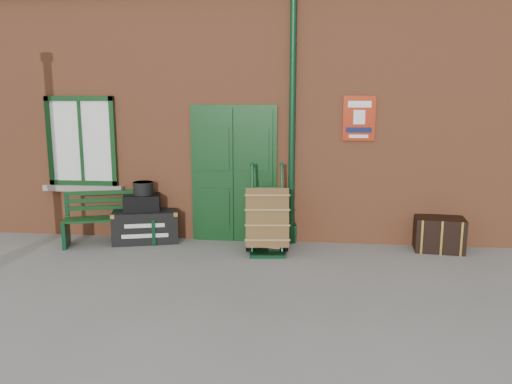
# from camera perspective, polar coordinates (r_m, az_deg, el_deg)

# --- Properties ---
(ground) EXTENTS (80.00, 80.00, 0.00)m
(ground) POSITION_cam_1_polar(r_m,az_deg,el_deg) (7.05, -1.91, -8.88)
(ground) COLOR gray
(ground) RESTS_ON ground
(station_building) EXTENTS (10.30, 4.30, 4.36)m
(station_building) POSITION_cam_1_polar(r_m,az_deg,el_deg) (10.12, 0.91, 9.51)
(station_building) COLOR #AA5B36
(station_building) RESTS_ON ground
(bench) EXTENTS (1.52, 0.84, 0.90)m
(bench) POSITION_cam_1_polar(r_m,az_deg,el_deg) (8.52, -16.31, -2.73)
(bench) COLOR #0E3413
(bench) RESTS_ON ground
(houdini_trunk) EXTENTS (1.18, 0.85, 0.53)m
(houdini_trunk) POSITION_cam_1_polar(r_m,az_deg,el_deg) (8.55, -12.48, -3.78)
(houdini_trunk) COLOR black
(houdini_trunk) RESTS_ON ground
(strongbox) EXTENTS (0.68, 0.57, 0.27)m
(strongbox) POSITION_cam_1_polar(r_m,az_deg,el_deg) (8.48, -12.91, -1.17)
(strongbox) COLOR black
(strongbox) RESTS_ON houdini_trunk
(hatbox) EXTENTS (0.39, 0.39, 0.21)m
(hatbox) POSITION_cam_1_polar(r_m,az_deg,el_deg) (8.43, -12.78, 0.42)
(hatbox) COLOR black
(hatbox) RESTS_ON strongbox
(suitcase_back) EXTENTS (0.33, 0.50, 0.71)m
(suitcase_back) POSITION_cam_1_polar(r_m,az_deg,el_deg) (8.08, 0.69, -3.71)
(suitcase_back) COLOR tan
(suitcase_back) RESTS_ON ground
(suitcase_front) EXTENTS (0.31, 0.45, 0.61)m
(suitcase_front) POSITION_cam_1_polar(r_m,az_deg,el_deg) (7.98, 1.91, -4.26)
(suitcase_front) COLOR tan
(suitcase_front) RESTS_ON ground
(porter_trolley) EXTENTS (0.72, 0.77, 1.35)m
(porter_trolley) POSITION_cam_1_polar(r_m,az_deg,el_deg) (7.71, 1.27, -3.15)
(porter_trolley) COLOR #0D351B
(porter_trolley) RESTS_ON ground
(dark_trunk) EXTENTS (0.78, 0.55, 0.53)m
(dark_trunk) POSITION_cam_1_polar(r_m,az_deg,el_deg) (8.34, 20.21, -4.55)
(dark_trunk) COLOR black
(dark_trunk) RESTS_ON ground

